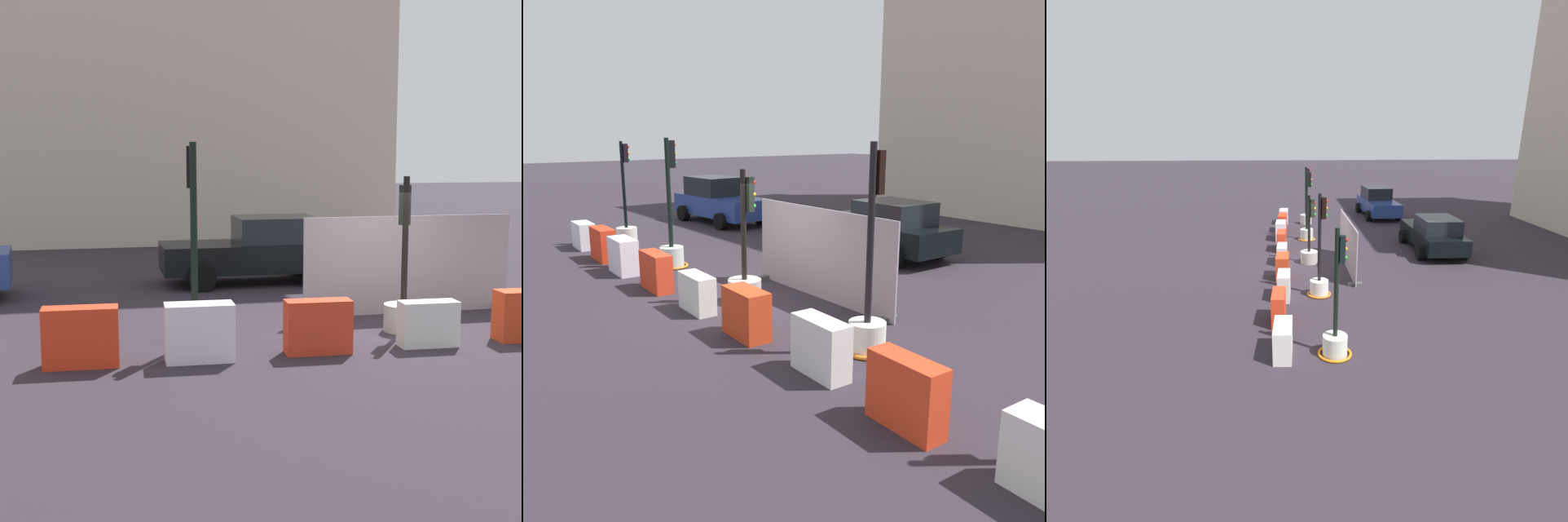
# 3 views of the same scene
# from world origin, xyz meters

# --- Properties ---
(ground_plane) EXTENTS (120.00, 120.00, 0.00)m
(ground_plane) POSITION_xyz_m (0.00, 0.00, 0.00)
(ground_plane) COLOR #2D252E
(traffic_light_1) EXTENTS (0.85, 0.85, 3.37)m
(traffic_light_1) POSITION_xyz_m (-3.67, 0.29, 0.59)
(traffic_light_1) COLOR silver
(traffic_light_1) RESTS_ON ground_plane
(traffic_light_2) EXTENTS (0.70, 0.70, 2.78)m
(traffic_light_2) POSITION_xyz_m (0.10, 0.20, 0.52)
(traffic_light_2) COLOR #BAB4AC
(traffic_light_2) RESTS_ON ground_plane
(construction_barrier_1) EXTENTS (1.14, 0.46, 0.91)m
(construction_barrier_1) POSITION_xyz_m (-5.57, -0.91, 0.46)
(construction_barrier_1) COLOR red
(construction_barrier_1) RESTS_ON ground_plane
(construction_barrier_2) EXTENTS (1.08, 0.52, 0.90)m
(construction_barrier_2) POSITION_xyz_m (-3.78, -0.99, 0.45)
(construction_barrier_2) COLOR white
(construction_barrier_2) RESTS_ON ground_plane
(construction_barrier_3) EXTENTS (1.08, 0.44, 0.87)m
(construction_barrier_3) POSITION_xyz_m (-1.86, -0.95, 0.43)
(construction_barrier_3) COLOR red
(construction_barrier_3) RESTS_ON ground_plane
(construction_barrier_4) EXTENTS (0.99, 0.42, 0.76)m
(construction_barrier_4) POSITION_xyz_m (0.07, -0.92, 0.38)
(construction_barrier_4) COLOR white
(construction_barrier_4) RESTS_ON ground_plane
(car_black_sedan) EXTENTS (4.50, 2.19, 1.63)m
(car_black_sedan) POSITION_xyz_m (-1.32, 5.83, 0.80)
(car_black_sedan) COLOR black
(car_black_sedan) RESTS_ON ground_plane
(building_main_facade) EXTENTS (15.16, 9.53, 17.12)m
(building_main_facade) POSITION_xyz_m (-1.82, 18.17, 8.58)
(building_main_facade) COLOR beige
(building_main_facade) RESTS_ON ground_plane
(site_fence_panel) EXTENTS (4.35, 0.50, 1.95)m
(site_fence_panel) POSITION_xyz_m (0.81, 1.66, 0.93)
(site_fence_panel) COLOR #9F949A
(site_fence_panel) RESTS_ON ground_plane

